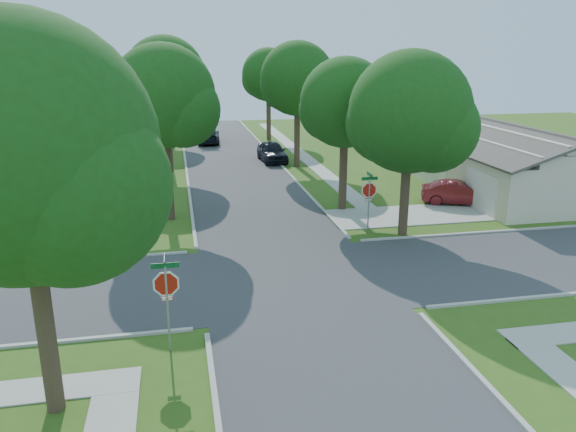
% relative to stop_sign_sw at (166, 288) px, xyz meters
% --- Properties ---
extents(ground, '(100.00, 100.00, 0.00)m').
position_rel_stop_sign_sw_xyz_m(ground, '(4.70, 4.70, -2.03)').
color(ground, '#375A18').
rests_on(ground, ground).
extents(road_ns, '(7.00, 100.00, 0.02)m').
position_rel_stop_sign_sw_xyz_m(road_ns, '(4.70, 4.70, -2.03)').
color(road_ns, '#333335').
rests_on(road_ns, ground).
extents(sidewalk_ne, '(1.20, 40.00, 0.04)m').
position_rel_stop_sign_sw_xyz_m(sidewalk_ne, '(10.80, 30.70, -2.01)').
color(sidewalk_ne, '#9E9B91').
rests_on(sidewalk_ne, ground).
extents(sidewalk_nw, '(1.20, 40.00, 0.04)m').
position_rel_stop_sign_sw_xyz_m(sidewalk_nw, '(-1.40, 30.70, -2.01)').
color(sidewalk_nw, '#9E9B91').
rests_on(sidewalk_nw, ground).
extents(driveway, '(8.80, 3.60, 0.05)m').
position_rel_stop_sign_sw_xyz_m(driveway, '(12.60, 11.80, -2.01)').
color(driveway, '#9E9B91').
rests_on(driveway, ground).
extents(stop_sign_sw, '(1.05, 0.80, 2.98)m').
position_rel_stop_sign_sw_xyz_m(stop_sign_sw, '(0.00, 0.00, 0.00)').
color(stop_sign_sw, gray).
rests_on(stop_sign_sw, ground).
extents(stop_sign_ne, '(1.05, 0.80, 2.98)m').
position_rel_stop_sign_sw_xyz_m(stop_sign_ne, '(9.40, 9.40, 0.00)').
color(stop_sign_ne, gray).
rests_on(stop_sign_ne, ground).
extents(tree_e_near, '(4.97, 4.80, 8.28)m').
position_rel_stop_sign_sw_xyz_m(tree_e_near, '(9.45, 13.71, 3.61)').
color(tree_e_near, '#38281C').
rests_on(tree_e_near, ground).
extents(tree_e_mid, '(5.59, 5.40, 9.21)m').
position_rel_stop_sign_sw_xyz_m(tree_e_mid, '(9.46, 25.71, 4.22)').
color(tree_e_mid, '#38281C').
rests_on(tree_e_mid, ground).
extents(tree_e_far, '(5.17, 5.00, 8.72)m').
position_rel_stop_sign_sw_xyz_m(tree_e_far, '(9.45, 38.71, 3.95)').
color(tree_e_far, '#38281C').
rests_on(tree_e_far, ground).
extents(tree_w_near, '(5.38, 5.20, 8.97)m').
position_rel_stop_sign_sw_xyz_m(tree_w_near, '(0.06, 13.71, 4.08)').
color(tree_w_near, '#38281C').
rests_on(tree_w_near, ground).
extents(tree_w_mid, '(5.80, 5.60, 9.56)m').
position_rel_stop_sign_sw_xyz_m(tree_w_mid, '(0.06, 25.71, 4.46)').
color(tree_w_mid, '#38281C').
rests_on(tree_w_mid, ground).
extents(tree_w_far, '(4.76, 4.60, 8.04)m').
position_rel_stop_sign_sw_xyz_m(tree_w_far, '(0.05, 38.71, 3.48)').
color(tree_w_far, '#38281C').
rests_on(tree_w_far, ground).
extents(tree_sw_corner, '(6.21, 6.00, 9.55)m').
position_rel_stop_sign_sw_xyz_m(tree_sw_corner, '(-2.74, -2.29, 4.23)').
color(tree_sw_corner, '#38281C').
rests_on(tree_sw_corner, ground).
extents(tree_ne_corner, '(5.80, 5.60, 8.66)m').
position_rel_stop_sign_sw_xyz_m(tree_ne_corner, '(11.06, 8.91, 3.56)').
color(tree_ne_corner, '#38281C').
rests_on(tree_ne_corner, ground).
extents(house_ne_near, '(8.42, 13.60, 4.23)m').
position_rel_stop_sign_sw_xyz_m(house_ne_near, '(20.69, 15.70, -0.51)').
color(house_ne_near, beige).
rests_on(house_ne_near, ground).
extents(house_ne_far, '(8.42, 13.60, 4.23)m').
position_rel_stop_sign_sw_xyz_m(house_ne_far, '(20.69, 33.70, -0.51)').
color(house_ne_far, beige).
rests_on(house_ne_far, ground).
extents(house_nw_far, '(8.42, 13.60, 4.23)m').
position_rel_stop_sign_sw_xyz_m(house_nw_far, '(-11.29, 36.70, -0.51)').
color(house_nw_far, beige).
rests_on(house_nw_far, ground).
extents(car_driveway, '(4.30, 2.83, 1.34)m').
position_rel_stop_sign_sw_xyz_m(car_driveway, '(16.20, 13.40, -1.36)').
color(car_driveway, '#5A1216').
rests_on(car_driveway, ground).
extents(car_curb_east, '(2.07, 4.69, 1.57)m').
position_rel_stop_sign_sw_xyz_m(car_curb_east, '(7.90, 28.08, -1.25)').
color(car_curb_east, black).
rests_on(car_curb_east, ground).
extents(car_curb_west, '(2.35, 5.10, 1.44)m').
position_rel_stop_sign_sw_xyz_m(car_curb_west, '(3.50, 37.96, -1.31)').
color(car_curb_west, black).
rests_on(car_curb_west, ground).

